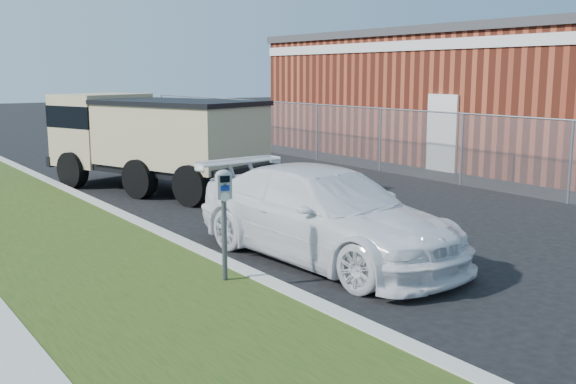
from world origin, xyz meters
TOP-DOWN VIEW (x-y plane):
  - ground at (0.00, 0.00)m, footprint 120.00×120.00m
  - chainlink_fence at (6.00, 7.00)m, footprint 0.06×30.06m
  - brick_building at (12.00, 8.00)m, footprint 9.20×14.20m
  - parking_meter at (-3.02, 0.10)m, footprint 0.22×0.17m
  - white_wagon at (-1.04, 0.54)m, footprint 2.37×4.91m
  - dump_truck at (-0.66, 7.93)m, footprint 3.93×6.16m

SIDE VIEW (x-z plane):
  - ground at x=0.00m, z-range 0.00..0.00m
  - white_wagon at x=-1.04m, z-range 0.00..1.38m
  - parking_meter at x=-3.02m, z-range 0.46..1.91m
  - chainlink_fence at x=6.00m, z-range -13.74..16.26m
  - dump_truck at x=-0.66m, z-range 0.14..2.41m
  - brick_building at x=12.00m, z-range 0.04..4.21m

